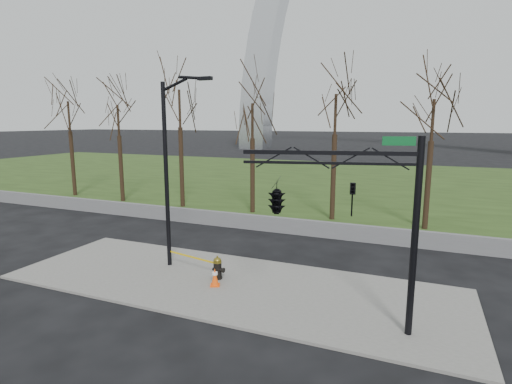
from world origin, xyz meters
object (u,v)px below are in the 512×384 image
at_px(fire_hydrant, 218,268).
at_px(traffic_signal_mast, 302,198).
at_px(street_light, 170,162).
at_px(traffic_cone, 215,277).

relative_size(fire_hydrant, traffic_signal_mast, 0.16).
bearing_deg(fire_hydrant, street_light, 172.62).
xyz_separation_m(fire_hydrant, street_light, (-2.51, 0.60, 4.16)).
bearing_deg(traffic_signal_mast, street_light, 142.60).
bearing_deg(street_light, traffic_signal_mast, -23.49).
bearing_deg(fire_hydrant, traffic_cone, -65.42).
bearing_deg(traffic_cone, fire_hydrant, 108.52).
height_order(fire_hydrant, traffic_signal_mast, traffic_signal_mast).
bearing_deg(traffic_signal_mast, traffic_cone, 143.27).
bearing_deg(traffic_signal_mast, fire_hydrant, 136.86).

